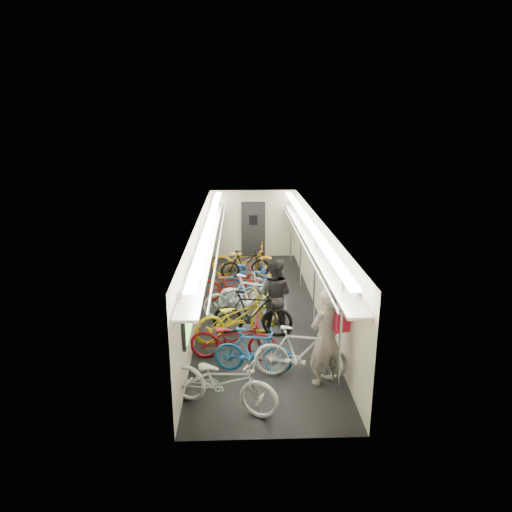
{
  "coord_description": "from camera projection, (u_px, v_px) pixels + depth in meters",
  "views": [
    {
      "loc": [
        -0.47,
        -10.92,
        4.69
      ],
      "look_at": [
        -0.04,
        1.09,
        1.15
      ],
      "focal_mm": 32.0,
      "sensor_mm": 36.0,
      "label": 1
    }
  ],
  "objects": [
    {
      "name": "bicycle_2",
      "position": [
        234.0,
        338.0,
        9.24
      ],
      "size": [
        1.86,
        0.85,
        0.95
      ],
      "primitive_type": "imported",
      "rotation": [
        0.0,
        0.0,
        1.44
      ],
      "color": "maroon",
      "rests_on": "ground"
    },
    {
      "name": "bicycle_7",
      "position": [
        251.0,
        283.0,
        12.37
      ],
      "size": [
        1.72,
        0.69,
        1.01
      ],
      "primitive_type": "imported",
      "rotation": [
        0.0,
        0.0,
        1.44
      ],
      "color": "navy",
      "rests_on": "ground"
    },
    {
      "name": "bicycle_4",
      "position": [
        237.0,
        317.0,
        10.15
      ],
      "size": [
        2.1,
        1.42,
        1.04
      ],
      "primitive_type": "imported",
      "rotation": [
        0.0,
        0.0,
        1.97
      ],
      "color": "gold",
      "rests_on": "ground"
    },
    {
      "name": "bicycle_5",
      "position": [
        252.0,
        297.0,
        11.25
      ],
      "size": [
        1.88,
        1.18,
        1.1
      ],
      "primitive_type": "imported",
      "rotation": [
        0.0,
        0.0,
        1.18
      ],
      "color": "white",
      "rests_on": "ground"
    },
    {
      "name": "train_car_shell",
      "position": [
        244.0,
        242.0,
        12.01
      ],
      "size": [
        10.0,
        10.0,
        10.0
      ],
      "color": "black",
      "rests_on": "ground"
    },
    {
      "name": "bicycle_9",
      "position": [
        245.0,
        264.0,
        14.06
      ],
      "size": [
        1.61,
        0.77,
        0.93
      ],
      "primitive_type": "imported",
      "rotation": [
        0.0,
        0.0,
        1.79
      ],
      "color": "black",
      "rests_on": "ground"
    },
    {
      "name": "bicycle_0",
      "position": [
        223.0,
        381.0,
        7.63
      ],
      "size": [
        2.12,
        1.44,
        1.06
      ],
      "primitive_type": "imported",
      "rotation": [
        0.0,
        0.0,
        1.16
      ],
      "color": "silver",
      "rests_on": "ground"
    },
    {
      "name": "bicycle_8",
      "position": [
        232.0,
        284.0,
        12.32
      ],
      "size": [
        1.88,
        0.74,
        0.97
      ],
      "primitive_type": "imported",
      "rotation": [
        0.0,
        0.0,
        1.62
      ],
      "color": "maroon",
      "rests_on": "ground"
    },
    {
      "name": "bicycle_11",
      "position": [
        300.0,
        353.0,
        8.54
      ],
      "size": [
        1.83,
        0.81,
        1.06
      ],
      "primitive_type": "imported",
      "rotation": [
        0.0,
        0.0,
        1.39
      ],
      "color": "silver",
      "rests_on": "ground"
    },
    {
      "name": "backpack",
      "position": [
        342.0,
        321.0,
        8.11
      ],
      "size": [
        0.29,
        0.2,
        0.38
      ],
      "primitive_type": "cube",
      "rotation": [
        0.0,
        0.0,
        0.27
      ],
      "color": "red",
      "rests_on": "passenger_near"
    },
    {
      "name": "passenger_near",
      "position": [
        325.0,
        337.0,
        8.28
      ],
      "size": [
        0.82,
        0.74,
        1.88
      ],
      "primitive_type": "imported",
      "rotation": [
        0.0,
        0.0,
        3.68
      ],
      "color": "gray",
      "rests_on": "ground"
    },
    {
      "name": "bicycle_3",
      "position": [
        253.0,
        313.0,
        10.25
      ],
      "size": [
        1.88,
        0.74,
        1.1
      ],
      "primitive_type": "imported",
      "rotation": [
        0.0,
        0.0,
        1.44
      ],
      "color": "black",
      "rests_on": "ground"
    },
    {
      "name": "bicycle_10",
      "position": [
        244.0,
        260.0,
        14.23
      ],
      "size": [
        2.11,
        0.9,
        1.08
      ],
      "primitive_type": "imported",
      "rotation": [
        0.0,
        0.0,
        1.48
      ],
      "color": "orange",
      "rests_on": "ground"
    },
    {
      "name": "bicycle_1",
      "position": [
        253.0,
        351.0,
        8.76
      ],
      "size": [
        1.59,
        0.69,
        0.93
      ],
      "primitive_type": "imported",
      "rotation": [
        0.0,
        0.0,
        1.4
      ],
      "color": "#19589A",
      "rests_on": "ground"
    },
    {
      "name": "bicycle_6",
      "position": [
        238.0,
        295.0,
        11.51
      ],
      "size": [
        1.94,
        1.19,
        0.96
      ],
      "primitive_type": "imported",
      "rotation": [
        0.0,
        0.0,
        1.9
      ],
      "color": "#ADAEB1",
      "rests_on": "ground"
    },
    {
      "name": "passenger_mid",
      "position": [
        274.0,
        295.0,
        10.38
      ],
      "size": [
        1.03,
        0.91,
        1.79
      ],
      "primitive_type": "imported",
      "rotation": [
        0.0,
        0.0,
        2.83
      ],
      "color": "black",
      "rests_on": "ground"
    }
  ]
}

